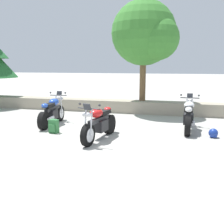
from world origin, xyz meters
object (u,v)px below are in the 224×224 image
(motorcycle_red_centre, at_px, (99,124))
(leafy_tree_mid_left, at_px, (146,34))
(motorcycle_white_far_right, at_px, (189,116))
(rider_backpack, at_px, (54,126))
(motorcycle_blue_near_left, at_px, (52,112))
(rider_helmet, at_px, (213,133))

(motorcycle_red_centre, xyz_separation_m, leafy_tree_mid_left, (0.72, 4.75, 3.03))
(motorcycle_red_centre, xyz_separation_m, motorcycle_white_far_right, (2.58, 1.84, 0.00))
(motorcycle_red_centre, distance_m, rider_backpack, 1.71)
(motorcycle_blue_near_left, height_order, rider_helmet, motorcycle_blue_near_left)
(rider_backpack, height_order, leafy_tree_mid_left, leafy_tree_mid_left)
(motorcycle_red_centre, bearing_deg, motorcycle_blue_near_left, 147.96)
(motorcycle_red_centre, xyz_separation_m, rider_backpack, (-1.66, 0.35, -0.24))
(motorcycle_white_far_right, height_order, rider_backpack, motorcycle_white_far_right)
(motorcycle_blue_near_left, height_order, leafy_tree_mid_left, leafy_tree_mid_left)
(motorcycle_blue_near_left, height_order, rider_backpack, motorcycle_blue_near_left)
(leafy_tree_mid_left, bearing_deg, rider_helmet, -54.86)
(leafy_tree_mid_left, bearing_deg, motorcycle_red_centre, -98.59)
(motorcycle_blue_near_left, distance_m, motorcycle_white_far_right, 4.84)
(motorcycle_white_far_right, bearing_deg, rider_helmet, -46.63)
(rider_backpack, xyz_separation_m, leafy_tree_mid_left, (2.37, 4.41, 3.27))
(rider_backpack, bearing_deg, motorcycle_white_far_right, 19.41)
(rider_helmet, bearing_deg, leafy_tree_mid_left, 125.14)
(motorcycle_white_far_right, xyz_separation_m, leafy_tree_mid_left, (-1.87, 2.91, 3.03))
(motorcycle_red_centre, height_order, rider_backpack, motorcycle_red_centre)
(motorcycle_red_centre, distance_m, leafy_tree_mid_left, 5.68)
(motorcycle_blue_near_left, bearing_deg, motorcycle_red_centre, -32.04)
(motorcycle_white_far_right, bearing_deg, motorcycle_blue_near_left, -174.74)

